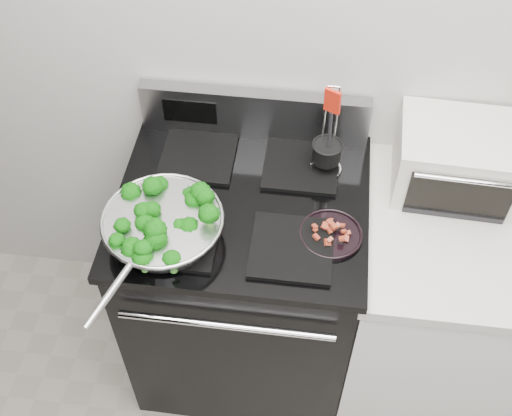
% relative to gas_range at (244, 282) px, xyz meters
% --- Properties ---
extents(back_wall, '(4.00, 0.02, 2.70)m').
position_rel_gas_range_xyz_m(back_wall, '(0.30, 0.34, 0.86)').
color(back_wall, '#BAB8B0').
rests_on(back_wall, ground).
extents(gas_range, '(0.79, 0.69, 1.13)m').
position_rel_gas_range_xyz_m(gas_range, '(0.00, 0.00, 0.00)').
color(gas_range, black).
rests_on(gas_range, floor).
extents(counter, '(0.62, 0.68, 0.92)m').
position_rel_gas_range_xyz_m(counter, '(0.68, -0.00, -0.03)').
color(counter, white).
rests_on(counter, floor).
extents(skillet, '(0.36, 0.56, 0.08)m').
position_rel_gas_range_xyz_m(skillet, '(-0.21, -0.18, 0.52)').
color(skillet, silver).
rests_on(skillet, gas_range).
extents(broccoli_pile, '(0.28, 0.28, 0.10)m').
position_rel_gas_range_xyz_m(broccoli_pile, '(-0.21, -0.17, 0.54)').
color(broccoli_pile, '#043405').
rests_on(broccoli_pile, skillet).
extents(bacon_plate, '(0.19, 0.19, 0.04)m').
position_rel_gas_range_xyz_m(bacon_plate, '(0.28, -0.11, 0.48)').
color(bacon_plate, black).
rests_on(bacon_plate, gas_range).
extents(utensil_holder, '(0.11, 0.11, 0.34)m').
position_rel_gas_range_xyz_m(utensil_holder, '(0.25, 0.16, 0.52)').
color(utensil_holder, silver).
rests_on(utensil_holder, gas_range).
extents(toaster_oven, '(0.40, 0.31, 0.22)m').
position_rel_gas_range_xyz_m(toaster_oven, '(0.66, 0.18, 0.54)').
color(toaster_oven, beige).
rests_on(toaster_oven, counter).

